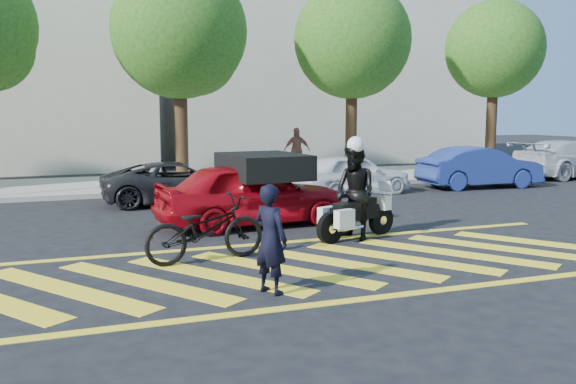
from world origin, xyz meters
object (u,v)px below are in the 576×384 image
object	(u,v)px
bicycle	(206,229)
parked_right	(480,167)
police_motorcycle	(356,215)
parked_far_right	(570,159)
parked_mid_left	(178,182)
officer_bike	(271,239)
parked_mid_right	(352,174)
red_convertible	(251,194)
officer_moto	(355,192)

from	to	relation	value
bicycle	parked_right	xyz separation A→B (m)	(10.91, 6.85, 0.12)
police_motorcycle	parked_far_right	size ratio (longest dim) A/B	0.39
police_motorcycle	parked_far_right	xyz separation A→B (m)	(12.96, 7.48, 0.24)
parked_mid_left	parked_right	world-z (taller)	parked_right
police_motorcycle	bicycle	bearing A→B (deg)	175.14
officer_bike	parked_mid_right	size ratio (longest dim) A/B	0.42
police_motorcycle	parked_far_right	bearing A→B (deg)	11.69
officer_bike	parked_mid_right	xyz separation A→B (m)	(5.69, 8.98, -0.15)
bicycle	parked_mid_left	xyz separation A→B (m)	(0.74, 6.85, 0.02)
officer_bike	parked_far_right	size ratio (longest dim) A/B	0.31
parked_mid_left	parked_mid_right	world-z (taller)	parked_mid_right
red_convertible	officer_bike	bearing A→B (deg)	161.08
parked_mid_left	parked_right	xyz separation A→B (m)	(10.16, 0.00, 0.11)
officer_bike	bicycle	bearing A→B (deg)	-16.76
bicycle	officer_moto	world-z (taller)	officer_moto
officer_moto	parked_right	world-z (taller)	officer_moto
parked_right	parked_mid_left	bearing A→B (deg)	93.01
bicycle	police_motorcycle	bearing A→B (deg)	-86.28
parked_mid_left	parked_mid_right	xyz separation A→B (m)	(5.40, 0.00, 0.05)
red_convertible	officer_moto	bearing A→B (deg)	-149.05
parked_mid_right	parked_right	size ratio (longest dim) A/B	0.89
officer_bike	parked_mid_left	xyz separation A→B (m)	(0.29, 8.98, -0.20)
officer_moto	parked_mid_left	size ratio (longest dim) A/B	0.45
officer_bike	bicycle	world-z (taller)	officer_bike
parked_right	red_convertible	bearing A→B (deg)	116.32
red_convertible	parked_right	distance (m)	10.04
police_motorcycle	officer_moto	xyz separation A→B (m)	(-0.02, 0.01, 0.46)
police_motorcycle	parked_right	size ratio (longest dim) A/B	0.47
parked_mid_right	officer_moto	bearing A→B (deg)	149.01
officer_bike	parked_far_right	world-z (taller)	officer_bike
parked_far_right	officer_bike	bearing A→B (deg)	116.53
red_convertible	parked_far_right	size ratio (longest dim) A/B	0.85
parked_mid_left	parked_right	size ratio (longest dim) A/B	1.00
parked_mid_right	parked_far_right	world-z (taller)	parked_far_right
police_motorcycle	red_convertible	bearing A→B (deg)	107.87
officer_bike	officer_moto	distance (m)	4.01
bicycle	parked_mid_right	xyz separation A→B (m)	(6.14, 6.85, 0.07)
bicycle	police_motorcycle	xyz separation A→B (m)	(3.23, 0.77, -0.07)
parked_far_right	parked_mid_left	bearing A→B (deg)	88.30
officer_bike	parked_mid_left	size ratio (longest dim) A/B	0.37
parked_mid_left	parked_right	distance (m)	10.16
red_convertible	parked_right	xyz separation A→B (m)	(9.22, 3.97, -0.04)
officer_bike	bicycle	xyz separation A→B (m)	(-0.45, 2.13, -0.22)
officer_bike	police_motorcycle	size ratio (longest dim) A/B	0.79
parked_mid_left	parked_mid_right	size ratio (longest dim) A/B	1.13
officer_bike	parked_far_right	bearing A→B (deg)	-85.43
officer_moto	parked_far_right	xyz separation A→B (m)	(12.98, 7.47, -0.22)
parked_mid_left	bicycle	bearing A→B (deg)	172.71
bicycle	parked_mid_right	world-z (taller)	parked_mid_right
bicycle	parked_mid_right	bearing A→B (deg)	-51.61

